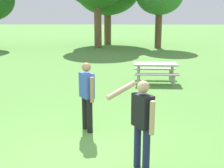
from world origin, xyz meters
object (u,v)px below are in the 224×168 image
object	(u,v)px
frisbee	(143,128)
picnic_table_near	(155,68)
person_catcher	(142,119)
person_thrower	(87,92)

from	to	relation	value
frisbee	picnic_table_near	xyz separation A→B (m)	(0.87, 4.92, 0.55)
person_catcher	frisbee	xyz separation A→B (m)	(0.20, 1.96, -0.95)
person_thrower	frisbee	size ratio (longest dim) A/B	6.17
person_thrower	person_catcher	size ratio (longest dim) A/B	1.00
picnic_table_near	person_thrower	bearing A→B (deg)	-113.57
person_catcher	picnic_table_near	size ratio (longest dim) A/B	0.94
frisbee	person_catcher	bearing A→B (deg)	-95.90
person_thrower	frisbee	xyz separation A→B (m)	(1.34, 0.15, -0.93)
person_thrower	frisbee	bearing A→B (deg)	6.20
person_catcher	frisbee	world-z (taller)	person_catcher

